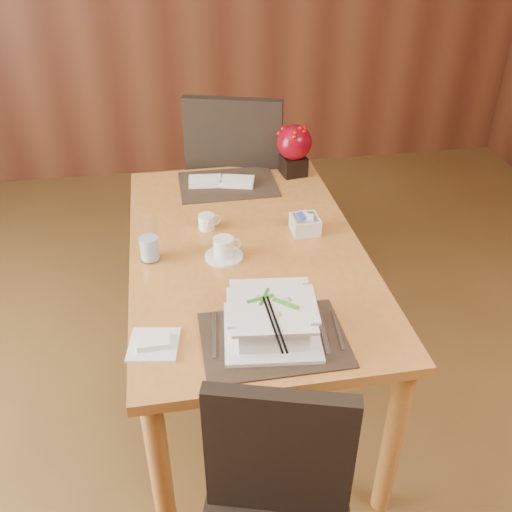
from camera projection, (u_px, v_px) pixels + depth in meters
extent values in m
plane|color=brown|center=(273.00, 498.00, 2.15)|extent=(6.00, 6.00, 0.00)
cube|color=#C27B35|center=(246.00, 251.00, 2.24)|extent=(0.90, 1.50, 0.04)
cylinder|color=#C27B35|center=(161.00, 476.00, 1.83)|extent=(0.07, 0.07, 0.71)
cylinder|color=#C27B35|center=(152.00, 247.00, 2.96)|extent=(0.07, 0.07, 0.71)
cylinder|color=#C27B35|center=(392.00, 441.00, 1.94)|extent=(0.07, 0.07, 0.71)
cylinder|color=#C27B35|center=(298.00, 234.00, 3.07)|extent=(0.07, 0.07, 0.71)
cube|color=black|center=(274.00, 339.00, 1.78)|extent=(0.45, 0.33, 0.01)
cube|color=black|center=(228.00, 184.00, 2.68)|extent=(0.45, 0.33, 0.01)
cube|color=white|center=(271.00, 333.00, 1.80)|extent=(0.33, 0.33, 0.01)
cube|color=white|center=(272.00, 319.00, 1.77)|extent=(0.23, 0.23, 0.10)
cylinder|color=#D8D074|center=(272.00, 318.00, 1.77)|extent=(0.19, 0.19, 0.08)
cylinder|color=white|center=(224.00, 256.00, 2.17)|extent=(0.15, 0.15, 0.01)
cylinder|color=white|center=(224.00, 247.00, 2.14)|extent=(0.09, 0.09, 0.07)
cylinder|color=black|center=(223.00, 240.00, 2.13)|extent=(0.07, 0.07, 0.01)
cylinder|color=white|center=(148.00, 239.00, 2.11)|extent=(0.10, 0.10, 0.18)
cube|color=white|center=(305.00, 224.00, 2.31)|extent=(0.11, 0.11, 0.07)
cube|color=black|center=(293.00, 165.00, 2.75)|extent=(0.13, 0.13, 0.09)
sphere|color=maroon|center=(294.00, 142.00, 2.69)|extent=(0.17, 0.17, 0.17)
cube|color=white|center=(154.00, 345.00, 1.75)|extent=(0.17, 0.17, 0.01)
cube|color=black|center=(279.00, 454.00, 1.52)|extent=(0.40, 0.16, 0.45)
cube|color=black|center=(241.00, 188.00, 3.20)|extent=(0.63, 0.63, 0.07)
cube|color=black|center=(233.00, 153.00, 2.84)|extent=(0.48, 0.20, 0.55)
cylinder|color=black|center=(280.00, 214.00, 3.50)|extent=(0.04, 0.04, 0.47)
cylinder|color=black|center=(273.00, 250.00, 3.15)|extent=(0.04, 0.04, 0.47)
cylinder|color=black|center=(214.00, 210.00, 3.54)|extent=(0.04, 0.04, 0.47)
cylinder|color=black|center=(199.00, 245.00, 3.20)|extent=(0.04, 0.04, 0.47)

